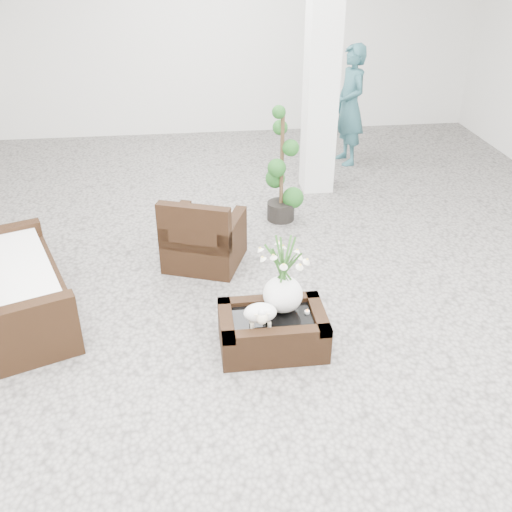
{
  "coord_description": "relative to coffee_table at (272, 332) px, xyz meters",
  "views": [
    {
      "loc": [
        -0.55,
        -4.57,
        3.19
      ],
      "look_at": [
        0.0,
        -0.1,
        0.62
      ],
      "focal_mm": 40.7,
      "sensor_mm": 36.0,
      "label": 1
    }
  ],
  "objects": [
    {
      "name": "ground",
      "position": [
        -0.08,
        0.62,
        -0.16
      ],
      "size": [
        11.0,
        11.0,
        0.0
      ],
      "primitive_type": "plane",
      "color": "gray",
      "rests_on": "ground"
    },
    {
      "name": "column",
      "position": [
        1.12,
        3.42,
        1.59
      ],
      "size": [
        0.4,
        0.4,
        3.5
      ],
      "primitive_type": "cube",
      "color": "white",
      "rests_on": "ground"
    },
    {
      "name": "coffee_table",
      "position": [
        0.0,
        0.0,
        0.0
      ],
      "size": [
        0.9,
        0.6,
        0.31
      ],
      "primitive_type": "cube",
      "color": "black",
      "rests_on": "ground"
    },
    {
      "name": "sheep_figurine",
      "position": [
        -0.12,
        -0.1,
        0.26
      ],
      "size": [
        0.28,
        0.23,
        0.21
      ],
      "primitive_type": "ellipsoid",
      "color": "white",
      "rests_on": "coffee_table"
    },
    {
      "name": "planter_narcissus",
      "position": [
        0.1,
        0.1,
        0.56
      ],
      "size": [
        0.44,
        0.44,
        0.8
      ],
      "primitive_type": null,
      "color": "white",
      "rests_on": "coffee_table"
    },
    {
      "name": "tealight",
      "position": [
        0.3,
        0.02,
        0.17
      ],
      "size": [
        0.04,
        0.04,
        0.03
      ],
      "primitive_type": "cylinder",
      "color": "white",
      "rests_on": "coffee_table"
    },
    {
      "name": "armchair",
      "position": [
        -0.51,
        1.54,
        0.25
      ],
      "size": [
        0.96,
        0.94,
        0.8
      ],
      "primitive_type": "cube",
      "rotation": [
        0.0,
        0.0,
        2.78
      ],
      "color": "black",
      "rests_on": "ground"
    },
    {
      "name": "loveseat",
      "position": [
        -2.27,
        0.72,
        0.28
      ],
      "size": [
        1.33,
        1.82,
        0.88
      ],
      "primitive_type": "cube",
      "rotation": [
        0.0,
        0.0,
        1.94
      ],
      "color": "black",
      "rests_on": "ground"
    },
    {
      "name": "topiary",
      "position": [
        0.48,
        2.49,
        0.55
      ],
      "size": [
        0.38,
        0.38,
        1.41
      ],
      "primitive_type": null,
      "color": "#1A4B18",
      "rests_on": "ground"
    },
    {
      "name": "shopper",
      "position": [
        1.8,
        4.36,
        0.72
      ],
      "size": [
        0.52,
        0.7,
        1.76
      ],
      "primitive_type": "imported",
      "rotation": [
        0.0,
        0.0,
        -1.41
      ],
      "color": "#2D5C64",
      "rests_on": "ground"
    }
  ]
}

